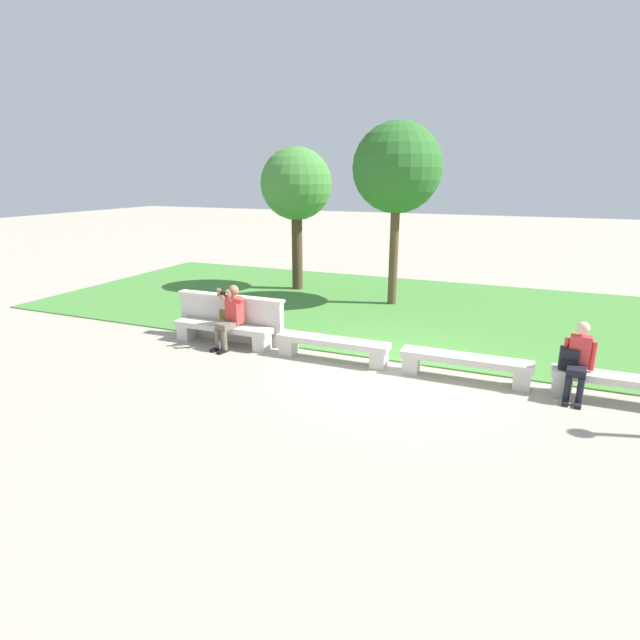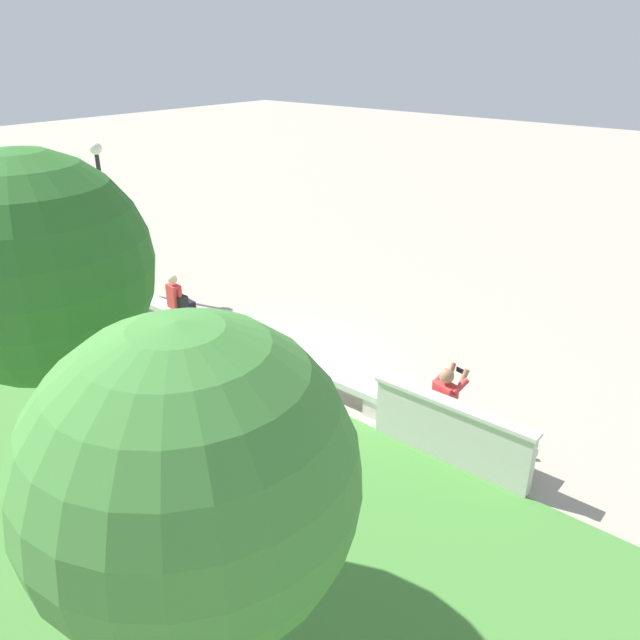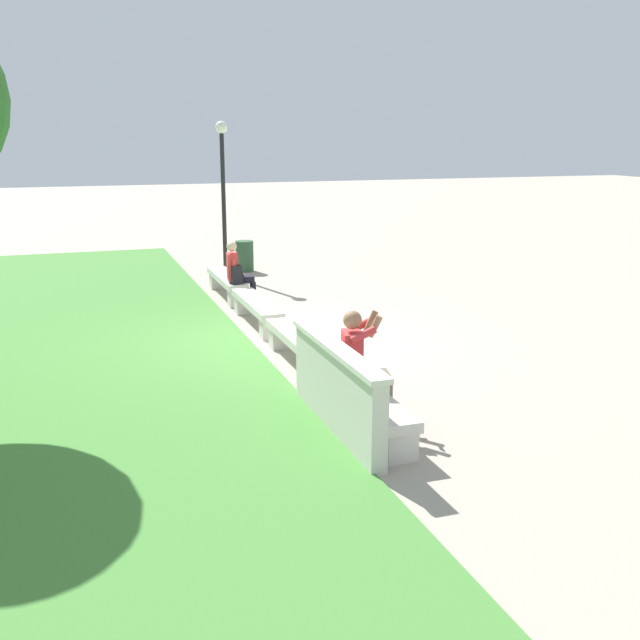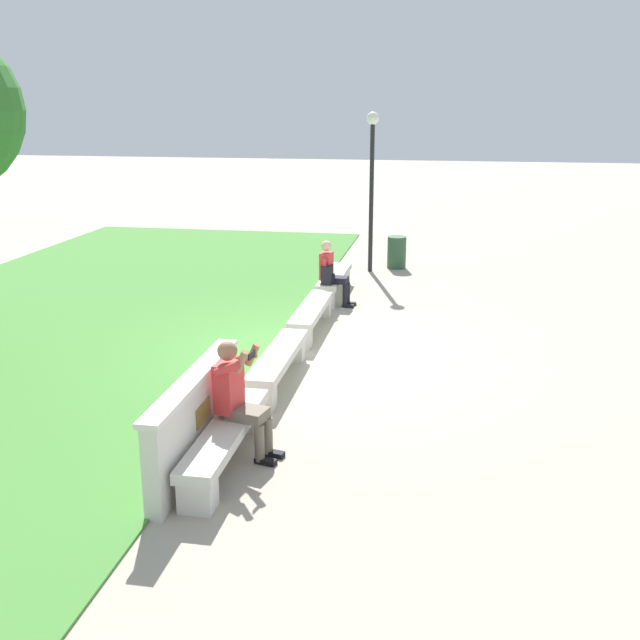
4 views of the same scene
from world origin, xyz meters
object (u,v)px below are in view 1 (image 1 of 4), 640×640
at_px(bench_near, 332,346).
at_px(bench_mid, 465,363).
at_px(tree_behind_wall, 397,169).
at_px(tree_left_background, 296,186).
at_px(bench_far, 629,386).
at_px(bench_main, 223,331).
at_px(person_photographer, 230,314).
at_px(backpack, 569,359).
at_px(person_distant, 579,359).

distance_m(bench_near, bench_mid, 2.51).
height_order(tree_behind_wall, tree_left_background, tree_behind_wall).
distance_m(bench_far, tree_left_background, 10.40).
bearing_deg(bench_main, person_photographer, -15.77).
xyz_separation_m(bench_main, bench_mid, (5.02, 0.00, 0.00)).
bearing_deg(person_photographer, backpack, 0.63).
relative_size(bench_far, person_distant, 1.79).
distance_m(bench_near, tree_left_background, 7.05).
bearing_deg(person_distant, bench_main, 179.44).
bearing_deg(person_distant, bench_near, 179.11).
bearing_deg(tree_left_background, backpack, -36.53).
xyz_separation_m(person_photographer, backpack, (6.36, 0.07, -0.11)).
bearing_deg(tree_behind_wall, bench_main, -117.21).
distance_m(bench_near, backpack, 4.13).
height_order(backpack, tree_behind_wall, tree_behind_wall).
distance_m(bench_main, bench_far, 7.53).
height_order(person_photographer, tree_left_background, tree_left_background).
xyz_separation_m(person_photographer, person_distant, (6.50, 0.01, -0.06)).
bearing_deg(bench_far, tree_behind_wall, 136.79).
relative_size(bench_near, bench_far, 1.00).
xyz_separation_m(bench_main, bench_far, (7.53, 0.00, 0.00)).
relative_size(bench_mid, person_distant, 1.79).
xyz_separation_m(bench_far, tree_behind_wall, (-5.08, 4.77, 3.35)).
bearing_deg(bench_main, bench_far, 0.00).
height_order(bench_far, tree_behind_wall, tree_behind_wall).
xyz_separation_m(person_photographer, tree_left_background, (-1.08, 5.58, 2.46)).
xyz_separation_m(bench_main, tree_left_background, (-0.81, 5.51, 2.89)).
bearing_deg(backpack, bench_main, 179.96).
distance_m(bench_near, bench_far, 5.02).
height_order(bench_near, person_photographer, person_photographer).
height_order(bench_mid, person_photographer, person_photographer).
distance_m(bench_mid, backpack, 1.64).
distance_m(bench_far, person_distant, 0.85).
bearing_deg(tree_left_background, bench_near, -58.91).
height_order(bench_main, tree_left_background, tree_left_background).
xyz_separation_m(bench_mid, tree_behind_wall, (-2.57, 4.77, 3.35)).
relative_size(bench_main, bench_near, 1.00).
relative_size(bench_near, backpack, 5.26).
xyz_separation_m(tree_behind_wall, tree_left_background, (-3.26, 0.74, -0.46)).
xyz_separation_m(bench_main, tree_behind_wall, (2.45, 4.77, 3.35)).
bearing_deg(backpack, bench_far, 0.32).
xyz_separation_m(bench_near, person_distant, (4.25, -0.07, 0.36)).
height_order(bench_main, tree_behind_wall, tree_behind_wall).
bearing_deg(bench_main, tree_behind_wall, 62.79).
bearing_deg(bench_mid, tree_left_background, 136.64).
bearing_deg(person_distant, backpack, 155.68).
relative_size(bench_near, tree_left_background, 0.52).
bearing_deg(person_photographer, bench_far, 0.59).
height_order(bench_mid, tree_behind_wall, tree_behind_wall).
relative_size(bench_far, person_photographer, 1.71).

